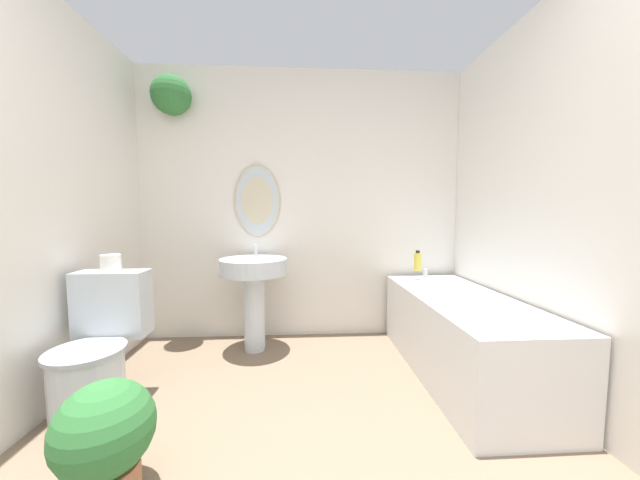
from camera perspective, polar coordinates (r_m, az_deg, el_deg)
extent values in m
cube|color=silver|center=(2.95, -3.10, 6.14)|extent=(2.97, 0.06, 2.40)
ellipsoid|color=beige|center=(2.93, -11.08, 6.85)|extent=(0.40, 0.02, 0.63)
ellipsoid|color=silver|center=(2.92, -11.09, 6.85)|extent=(0.36, 0.01, 0.59)
cylinder|color=#9E6042|center=(3.19, -25.00, 23.54)|extent=(0.14, 0.14, 0.08)
sphere|color=#2D6B33|center=(3.17, -24.95, 22.32)|extent=(0.32, 0.32, 0.32)
cube|color=silver|center=(2.18, -44.96, 5.31)|extent=(0.06, 2.68, 2.40)
cube|color=silver|center=(2.21, 38.78, 5.62)|extent=(0.06, 2.68, 2.40)
cylinder|color=silver|center=(2.27, -35.91, -20.54)|extent=(0.35, 0.35, 0.38)
cylinder|color=#A0A9B1|center=(2.19, -36.18, -15.70)|extent=(0.38, 0.38, 0.02)
cube|color=silver|center=(2.35, -32.90, -9.44)|extent=(0.41, 0.17, 0.40)
cylinder|color=silver|center=(2.75, -11.60, -12.47)|extent=(0.17, 0.17, 0.64)
cylinder|color=silver|center=(2.67, -11.73, -4.61)|extent=(0.54, 0.54, 0.13)
cylinder|color=silver|center=(2.80, -11.34, -1.82)|extent=(0.02, 0.02, 0.10)
cube|color=silver|center=(2.53, 23.75, -15.30)|extent=(0.63, 1.52, 0.55)
cube|color=silver|center=(2.45, 23.95, -9.62)|extent=(0.53, 1.42, 0.04)
cylinder|color=silver|center=(3.03, 18.22, -5.64)|extent=(0.04, 0.04, 0.08)
cylinder|color=gold|center=(2.92, 16.95, -3.71)|extent=(0.06, 0.06, 0.15)
cylinder|color=black|center=(2.90, 16.99, -2.01)|extent=(0.03, 0.03, 0.02)
sphere|color=#2D6B33|center=(1.67, -33.89, -26.03)|extent=(0.36, 0.36, 0.36)
cylinder|color=white|center=(2.31, -33.18, -3.44)|extent=(0.11, 0.11, 0.10)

